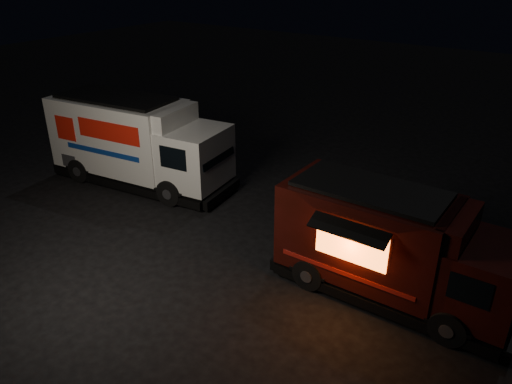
% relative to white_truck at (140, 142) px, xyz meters
% --- Properties ---
extents(ground, '(80.00, 80.00, 0.00)m').
position_rel_white_truck_xyz_m(ground, '(5.26, -2.35, -1.67)').
color(ground, black).
rests_on(ground, ground).
extents(white_truck, '(7.63, 3.40, 3.35)m').
position_rel_white_truck_xyz_m(white_truck, '(0.00, 0.00, 0.00)').
color(white_truck, silver).
rests_on(white_truck, ground).
extents(red_truck, '(6.29, 2.36, 2.92)m').
position_rel_white_truck_xyz_m(red_truck, '(10.60, -1.32, -0.22)').
color(red_truck, '#330B09').
rests_on(red_truck, ground).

